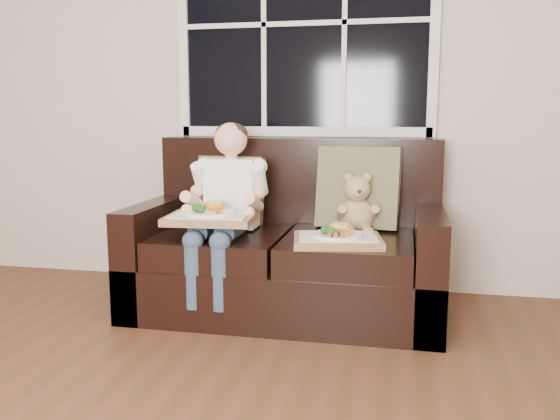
% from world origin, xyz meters
% --- Properties ---
extents(window_back, '(1.62, 0.04, 1.37)m').
position_xyz_m(window_back, '(0.28, 2.48, 1.65)').
color(window_back, black).
rests_on(window_back, room_walls).
extents(loveseat, '(1.70, 0.92, 0.96)m').
position_xyz_m(loveseat, '(0.28, 2.02, 0.31)').
color(loveseat, black).
rests_on(loveseat, ground).
extents(pillow_left, '(0.41, 0.21, 0.41)m').
position_xyz_m(pillow_left, '(-0.11, 2.17, 0.65)').
color(pillow_left, brown).
rests_on(pillow_left, loveseat).
extents(pillow_right, '(0.48, 0.25, 0.48)m').
position_xyz_m(pillow_right, '(0.65, 2.17, 0.68)').
color(pillow_right, brown).
rests_on(pillow_right, loveseat).
extents(child, '(0.41, 0.61, 0.94)m').
position_xyz_m(child, '(-0.05, 1.89, 0.66)').
color(child, white).
rests_on(child, loveseat).
extents(teddy_bear, '(0.23, 0.27, 0.34)m').
position_xyz_m(teddy_bear, '(0.66, 2.05, 0.59)').
color(teddy_bear, tan).
rests_on(teddy_bear, loveseat).
extents(tray_left, '(0.48, 0.38, 0.10)m').
position_xyz_m(tray_left, '(-0.07, 1.68, 0.58)').
color(tray_left, '#916041').
rests_on(tray_left, child).
extents(tray_right, '(0.49, 0.41, 0.10)m').
position_xyz_m(tray_right, '(0.59, 1.71, 0.48)').
color(tray_right, '#916041').
rests_on(tray_right, loveseat).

